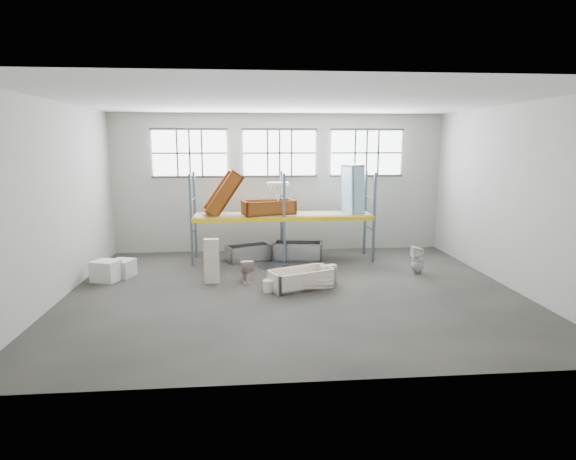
{
  "coord_description": "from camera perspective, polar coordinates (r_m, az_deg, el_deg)",
  "views": [
    {
      "loc": [
        -1.23,
        -12.26,
        3.94
      ],
      "look_at": [
        0.0,
        1.5,
        1.4
      ],
      "focal_mm": 29.45,
      "sensor_mm": 36.0,
      "label": 1
    }
  ],
  "objects": [
    {
      "name": "wall_front",
      "position": [
        7.45,
        4.48,
        -0.74
      ],
      "size": [
        12.0,
        0.1,
        5.0
      ],
      "primitive_type": "cube",
      "color": "#A4A498",
      "rests_on": "ground"
    },
    {
      "name": "wall_right",
      "position": [
        14.33,
        25.51,
        3.64
      ],
      "size": [
        0.1,
        10.0,
        5.0
      ],
      "primitive_type": "cube",
      "color": "#9E9E92",
      "rests_on": "ground"
    },
    {
      "name": "cistern_tall",
      "position": [
        13.66,
        -9.2,
        -3.7
      ],
      "size": [
        0.42,
        0.28,
        1.28
      ],
      "primitive_type": "cube",
      "rotation": [
        0.0,
        0.0,
        -0.04
      ],
      "color": "beige",
      "rests_on": "floor"
    },
    {
      "name": "bucket",
      "position": [
        12.79,
        -2.42,
        -6.77
      ],
      "size": [
        0.34,
        0.34,
        0.32
      ],
      "primitive_type": "cylinder",
      "rotation": [
        0.0,
        0.0,
        0.27
      ],
      "color": "white",
      "rests_on": "floor"
    },
    {
      "name": "shelf_deck",
      "position": [
        15.98,
        -0.64,
        1.92
      ],
      "size": [
        5.9,
        1.1,
        0.03
      ],
      "primitive_type": "cube",
      "color": "gray",
      "rests_on": "floor"
    },
    {
      "name": "wet_patch",
      "position": [
        15.52,
        -0.39,
        -4.28
      ],
      "size": [
        1.8,
        1.8,
        0.0
      ],
      "primitive_type": "cylinder",
      "color": "black",
      "rests_on": "floor"
    },
    {
      "name": "rack_upright_ra",
      "position": [
        15.93,
        10.36,
        1.43
      ],
      "size": [
        0.08,
        0.08,
        3.0
      ],
      "primitive_type": "cube",
      "color": "slate",
      "rests_on": "floor"
    },
    {
      "name": "rack_beam_front",
      "position": [
        15.4,
        -0.46,
        1.3
      ],
      "size": [
        6.0,
        0.1,
        0.14
      ],
      "primitive_type": "cube",
      "color": "yellow",
      "rests_on": "floor"
    },
    {
      "name": "rack_beam_back",
      "position": [
        16.59,
        -0.8,
        1.96
      ],
      "size": [
        6.0,
        0.1,
        0.14
      ],
      "primitive_type": "cube",
      "color": "yellow",
      "rests_on": "floor"
    },
    {
      "name": "carton_far",
      "position": [
        15.02,
        -19.36,
        -4.37
      ],
      "size": [
        0.79,
        0.79,
        0.52
      ],
      "primitive_type": "cube",
      "rotation": [
        0.0,
        0.0,
        -0.34
      ],
      "color": "beige",
      "rests_on": "floor"
    },
    {
      "name": "bathtub_beige",
      "position": [
        13.1,
        1.6,
        -5.89
      ],
      "size": [
        1.97,
        1.45,
        0.52
      ],
      "primitive_type": null,
      "rotation": [
        0.0,
        0.0,
        0.39
      ],
      "color": "beige",
      "rests_on": "floor"
    },
    {
      "name": "sink_on_shelf",
      "position": [
        15.72,
        -1.21,
        3.67
      ],
      "size": [
        0.78,
        0.65,
        0.63
      ],
      "primitive_type": "imported",
      "rotation": [
        0.0,
        0.0,
        0.14
      ],
      "color": "white",
      "rests_on": "rust_tub_flat"
    },
    {
      "name": "floor",
      "position": [
        12.95,
        0.59,
        -7.53
      ],
      "size": [
        12.0,
        10.0,
        0.1
      ],
      "primitive_type": "cube",
      "color": "#4B4841",
      "rests_on": "ground"
    },
    {
      "name": "window_mid",
      "position": [
        17.25,
        -1.03,
        9.28
      ],
      "size": [
        2.6,
        0.04,
        1.6
      ],
      "primitive_type": "cube",
      "color": "white",
      "rests_on": "wall_back"
    },
    {
      "name": "rack_upright_lb",
      "position": [
        16.64,
        -11.16,
        1.78
      ],
      "size": [
        0.08,
        0.08,
        3.0
      ],
      "primitive_type": "cube",
      "color": "slate",
      "rests_on": "floor"
    },
    {
      "name": "steel_tub_left",
      "position": [
        16.18,
        -4.8,
        -2.73
      ],
      "size": [
        1.62,
        1.18,
        0.54
      ],
      "primitive_type": null,
      "rotation": [
        0.0,
        0.0,
        0.38
      ],
      "color": "#B2B4BA",
      "rests_on": "floor"
    },
    {
      "name": "sink_in_tub",
      "position": [
        13.66,
        2.68,
        -5.66
      ],
      "size": [
        0.49,
        0.49,
        0.16
      ],
      "primitive_type": "imported",
      "rotation": [
        0.0,
        0.0,
        0.04
      ],
      "color": "beige",
      "rests_on": "bathtub_beige"
    },
    {
      "name": "toilet_white",
      "position": [
        15.05,
        15.41,
        -3.48
      ],
      "size": [
        0.4,
        0.39,
        0.85
      ],
      "primitive_type": "imported",
      "rotation": [
        0.0,
        0.0,
        -1.6
      ],
      "color": "white",
      "rests_on": "floor"
    },
    {
      "name": "window_right",
      "position": [
        17.76,
        9.46,
        9.18
      ],
      "size": [
        2.6,
        0.04,
        1.6
      ],
      "primitive_type": "cube",
      "color": "white",
      "rests_on": "wall_back"
    },
    {
      "name": "rack_upright_ma",
      "position": [
        15.4,
        -0.46,
        1.3
      ],
      "size": [
        0.08,
        0.08,
        3.0
      ],
      "primitive_type": "cube",
      "color": "slate",
      "rests_on": "floor"
    },
    {
      "name": "wall_back",
      "position": [
        17.41,
        -1.04,
        5.67
      ],
      "size": [
        12.0,
        0.1,
        5.0
      ],
      "primitive_type": "cube",
      "color": "#A6A69A",
      "rests_on": "ground"
    },
    {
      "name": "rust_tub_flat",
      "position": [
        15.86,
        -2.34,
        2.73
      ],
      "size": [
        1.86,
        1.18,
        0.48
      ],
      "primitive_type": null,
      "rotation": [
        0.0,
        0.0,
        0.23
      ],
      "color": "#823A0D",
      "rests_on": "shelf_deck"
    },
    {
      "name": "steel_tub_right",
      "position": [
        16.22,
        1.19,
        -2.54
      ],
      "size": [
        1.76,
        1.05,
        0.61
      ],
      "primitive_type": null,
      "rotation": [
        0.0,
        0.0,
        -0.18
      ],
      "color": "#9A9BA2",
      "rests_on": "floor"
    },
    {
      "name": "rack_upright_la",
      "position": [
        15.46,
        -11.62,
        1.12
      ],
      "size": [
        0.08,
        0.08,
        3.0
      ],
      "primitive_type": "cube",
      "color": "slate",
      "rests_on": "floor"
    },
    {
      "name": "window_left",
      "position": [
        17.32,
        -11.79,
        9.08
      ],
      "size": [
        2.6,
        0.04,
        1.6
      ],
      "primitive_type": "cube",
      "color": "white",
      "rests_on": "wall_back"
    },
    {
      "name": "cistern_spare",
      "position": [
        13.67,
        4.86,
        -5.15
      ],
      "size": [
        0.51,
        0.33,
        0.44
      ],
      "primitive_type": "cube",
      "rotation": [
        0.0,
        0.0,
        0.26
      ],
      "color": "beige",
      "rests_on": "bathtub_beige"
    },
    {
      "name": "rack_upright_rb",
      "position": [
        17.07,
        9.3,
        2.06
      ],
      "size": [
        0.08,
        0.08,
        3.0
      ],
      "primitive_type": "cube",
      "color": "slate",
      "rests_on": "floor"
    },
    {
      "name": "toilet_beige",
      "position": [
        13.73,
        -5.08,
        -4.85
      ],
      "size": [
        0.48,
        0.71,
        0.67
      ],
      "primitive_type": "imported",
      "rotation": [
        0.0,
        0.0,
        3.31
      ],
      "color": "beige",
      "rests_on": "floor"
    },
    {
      "name": "rust_tub_tilted",
      "position": [
        15.81,
        -7.86,
        4.35
      ],
      "size": [
        1.44,
        1.0,
        1.62
      ],
      "primitive_type": null,
      "rotation": [
        0.0,
        -0.96,
        0.18
      ],
      "color": "#933709",
      "rests_on": "shelf_deck"
    },
    {
      "name": "ceiling",
      "position": [
        12.37,
        0.64,
        15.57
      ],
      "size": [
        12.0,
        10.0,
        0.1
      ],
      "primitive_type": "cube",
      "color": "silver",
      "rests_on": "ground"
    },
    {
      "name": "blue_tub_upright",
      "position": [
        16.28,
        7.82,
        4.87
      ],
      "size": [
        0.74,
        0.91,
        1.7
      ],
      "primitive_type": null,
      "rotation": [
        0.0,
        1.54,
        0.3
      ],
      "color": "#87B8CA",
      "rests_on": "shelf_deck"
    },
    {
      "name": "wall_left",
      "position": [
        13.25,
        -26.44,
        3.09
      ],
      "size": [
        0.1,
        10.0,
        5.0
      ],
      "primitive_type": "cube",
      "color": "beige",
      "rests_on": "ground"
    },
    {
      "name": "rack_upright_mb",
      "position": [
        16.59,
        -0.8,
        1.96
      ],
      "size": [
        0.08,
        0.08,
        3.0
      ],
      "primitive_type": "cube",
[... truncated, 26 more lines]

